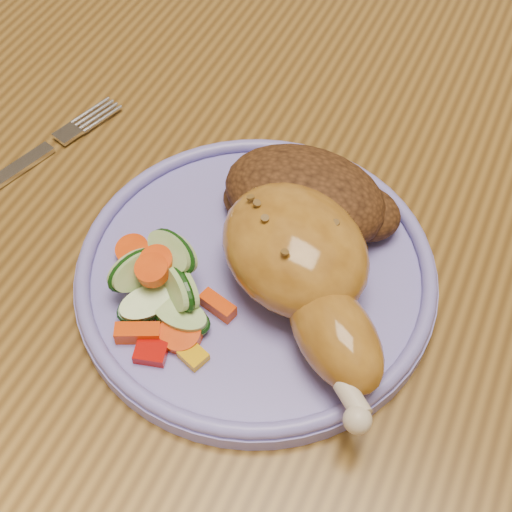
% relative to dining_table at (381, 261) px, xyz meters
% --- Properties ---
extents(ground, '(4.00, 4.00, 0.00)m').
position_rel_dining_table_xyz_m(ground, '(0.00, 0.00, -0.67)').
color(ground, '#4F361B').
rests_on(ground, ground).
extents(dining_table, '(0.90, 1.40, 0.75)m').
position_rel_dining_table_xyz_m(dining_table, '(0.00, 0.00, 0.00)').
color(dining_table, brown).
rests_on(dining_table, ground).
extents(chair_far, '(0.42, 0.42, 0.91)m').
position_rel_dining_table_xyz_m(chair_far, '(0.00, 0.63, -0.17)').
color(chair_far, '#4C2D16').
rests_on(chair_far, ground).
extents(plate, '(0.24, 0.24, 0.01)m').
position_rel_dining_table_xyz_m(plate, '(-0.06, -0.11, 0.09)').
color(plate, '#7770CB').
rests_on(plate, dining_table).
extents(plate_rim, '(0.24, 0.24, 0.01)m').
position_rel_dining_table_xyz_m(plate_rim, '(-0.06, -0.11, 0.10)').
color(plate_rim, '#7770CB').
rests_on(plate_rim, plate).
extents(chicken_leg, '(0.16, 0.16, 0.06)m').
position_rel_dining_table_xyz_m(chicken_leg, '(-0.03, -0.12, 0.12)').
color(chicken_leg, '#AD7324').
rests_on(chicken_leg, plate).
extents(rice_pilaf, '(0.12, 0.08, 0.05)m').
position_rel_dining_table_xyz_m(rice_pilaf, '(-0.05, -0.06, 0.11)').
color(rice_pilaf, '#492812').
rests_on(rice_pilaf, plate).
extents(vegetable_pile, '(0.09, 0.09, 0.04)m').
position_rel_dining_table_xyz_m(vegetable_pile, '(-0.11, -0.16, 0.11)').
color(vegetable_pile, '#A50A05').
rests_on(vegetable_pile, plate).
extents(fork, '(0.06, 0.15, 0.00)m').
position_rel_dining_table_xyz_m(fork, '(-0.27, -0.09, 0.09)').
color(fork, silver).
rests_on(fork, dining_table).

